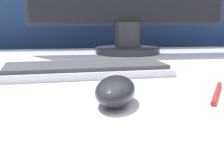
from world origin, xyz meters
TOP-DOWN VIEW (x-y plane):
  - partition_panel at (0.00, 0.70)m, footprint 5.00×0.03m
  - computer_mouse_near at (0.01, -0.24)m, footprint 0.09×0.13m
  - keyboard at (-0.02, 0.00)m, footprint 0.37×0.17m
  - pen at (0.17, -0.21)m, footprint 0.08×0.13m

SIDE VIEW (x-z plane):
  - partition_panel at x=0.00m, z-range 0.00..1.25m
  - pen at x=0.17m, z-range 0.74..0.75m
  - keyboard at x=-0.02m, z-range 0.74..0.76m
  - computer_mouse_near at x=0.01m, z-range 0.74..0.78m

